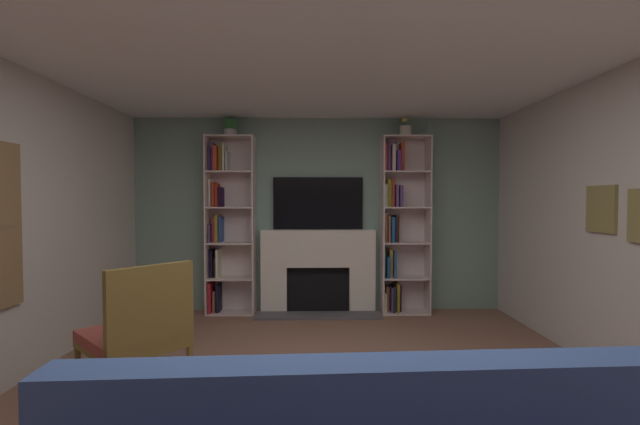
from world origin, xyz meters
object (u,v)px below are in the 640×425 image
bookshelf_left (226,224)px  potted_plant (230,127)px  bookshelf_right (398,225)px  vase_with_flowers (405,130)px  armchair (139,331)px  fireplace (318,269)px  tv (318,203)px

bookshelf_left → potted_plant: potted_plant is taller
bookshelf_right → vase_with_flowers: 1.22m
armchair → vase_with_flowers: bearing=42.7°
fireplace → bookshelf_left: bearing=-179.6°
tv → potted_plant: 1.48m
fireplace → vase_with_flowers: 2.11m
potted_plant → vase_with_flowers: bearing=-0.0°
vase_with_flowers → bookshelf_right: bearing=153.9°
bookshelf_left → armchair: bookshelf_left is taller
vase_with_flowers → armchair: bearing=-137.3°
fireplace → bookshelf_right: size_ratio=0.69×
potted_plant → bookshelf_right: bearing=0.9°
fireplace → bookshelf_right: bookshelf_right is taller
fireplace → bookshelf_right: (1.04, -0.02, 0.57)m
fireplace → armchair: bearing=-120.0°
fireplace → bookshelf_right: 1.18m
potted_plant → vase_with_flowers: vase_with_flowers is taller
fireplace → tv: tv is taller
tv → bookshelf_right: size_ratio=0.51×
bookshelf_left → potted_plant: bearing=-31.0°
bookshelf_right → potted_plant: 2.49m
fireplace → armchair: fireplace is taller
tv → bookshelf_left: bearing=-176.2°
bookshelf_left → bookshelf_right: bearing=-0.2°
fireplace → vase_with_flowers: size_ratio=6.50×
bookshelf_right → armchair: bearing=-136.0°
bookshelf_left → potted_plant: 1.23m
armchair → bookshelf_right: bearing=44.0°
bookshelf_right → armchair: bookshelf_right is taller
tv → potted_plant: (-1.11, -0.12, 0.97)m
bookshelf_left → armchair: 2.38m
tv → vase_with_flowers: size_ratio=4.81×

